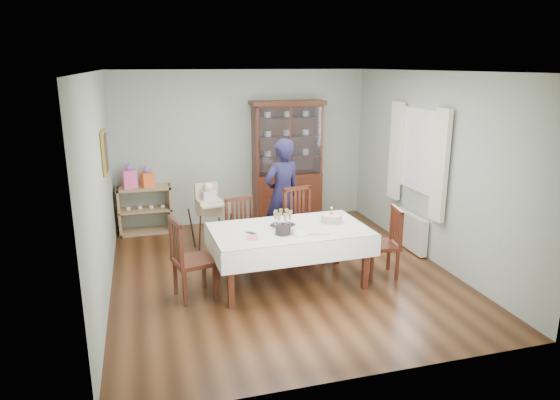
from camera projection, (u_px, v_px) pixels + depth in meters
name	position (u px, v px, depth m)	size (l,w,h in m)	color
floor	(281.00, 272.00, 6.90)	(5.00, 5.00, 0.00)	#593319
room_shell	(271.00, 144.00, 6.94)	(5.00, 5.00, 5.00)	#9EAA99
dining_table	(289.00, 256.00, 6.46)	(2.04, 1.22, 0.76)	#4A2212
china_cabinet	(287.00, 161.00, 8.90)	(1.30, 0.48, 2.18)	#4A2212
sideboard	(145.00, 210.00, 8.45)	(0.90, 0.38, 0.80)	tan
picture_frame	(105.00, 153.00, 6.63)	(0.04, 0.48, 0.58)	gold
window	(420.00, 151.00, 7.35)	(0.04, 1.02, 1.22)	white
curtain_left	(440.00, 166.00, 6.79)	(0.07, 0.30, 1.55)	silver
curtain_right	(396.00, 151.00, 7.94)	(0.07, 0.30, 1.55)	silver
radiator	(411.00, 231.00, 7.66)	(0.10, 0.80, 0.55)	white
chair_far_left	(244.00, 247.00, 7.05)	(0.50, 0.50, 0.97)	#4A2212
chair_far_right	(304.00, 239.00, 7.27)	(0.58, 0.58, 1.06)	#4A2212
chair_end_left	(193.00, 274.00, 6.09)	(0.55, 0.55, 1.03)	#4A2212
chair_end_right	(382.00, 256.00, 6.74)	(0.48, 0.48, 0.95)	#4A2212
woman	(282.00, 195.00, 7.57)	(0.63, 0.41, 1.73)	black
high_chair	(210.00, 224.00, 7.64)	(0.54, 0.54, 1.07)	black
champagne_tray	(283.00, 222.00, 6.43)	(0.34, 0.34, 0.21)	silver
birthday_cake	(331.00, 219.00, 6.56)	(0.32, 0.32, 0.22)	white
plate_stack_dark	(283.00, 230.00, 6.14)	(0.19, 0.19, 0.09)	black
plate_stack_white	(300.00, 231.00, 6.14)	(0.20, 0.20, 0.09)	white
napkin_stack	(253.00, 238.00, 5.99)	(0.13, 0.13, 0.02)	#FF5D9F
cutlery	(248.00, 233.00, 6.16)	(0.10, 0.14, 0.01)	silver
cake_knife	(320.00, 234.00, 6.13)	(0.25, 0.02, 0.01)	silver
gift_bag_pink	(130.00, 177.00, 8.23)	(0.24, 0.18, 0.41)	#FF5D9F
gift_bag_orange	(147.00, 178.00, 8.31)	(0.22, 0.19, 0.35)	orange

